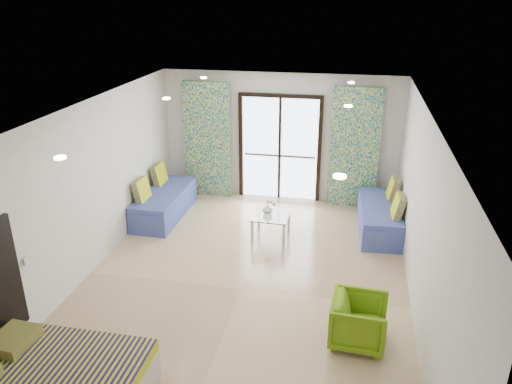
% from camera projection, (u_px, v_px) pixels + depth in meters
% --- Properties ---
extents(floor, '(5.00, 7.50, 0.01)m').
position_uv_depth(floor, '(242.00, 289.00, 7.61)').
color(floor, tan).
rests_on(floor, ground).
extents(ceiling, '(5.00, 7.50, 0.01)m').
position_uv_depth(ceiling, '(239.00, 115.00, 6.59)').
color(ceiling, silver).
rests_on(ceiling, ground).
extents(wall_back, '(5.00, 0.01, 2.70)m').
position_uv_depth(wall_back, '(280.00, 137.00, 10.51)').
color(wall_back, silver).
rests_on(wall_back, ground).
extents(wall_left, '(0.01, 7.50, 2.70)m').
position_uv_depth(wall_left, '(80.00, 195.00, 7.56)').
color(wall_left, silver).
rests_on(wall_left, ground).
extents(wall_right, '(0.01, 7.50, 2.70)m').
position_uv_depth(wall_right, '(423.00, 223.00, 6.65)').
color(wall_right, silver).
rests_on(wall_right, ground).
extents(balcony_door, '(1.76, 0.08, 2.28)m').
position_uv_depth(balcony_door, '(280.00, 142.00, 10.52)').
color(balcony_door, black).
rests_on(balcony_door, floor).
extents(balcony_rail, '(1.52, 0.03, 0.04)m').
position_uv_depth(balcony_rail, '(280.00, 156.00, 10.64)').
color(balcony_rail, '#595451').
rests_on(balcony_rail, balcony_door).
extents(curtain_left, '(1.00, 0.10, 2.50)m').
position_uv_depth(curtain_left, '(207.00, 140.00, 10.66)').
color(curtain_left, white).
rests_on(curtain_left, floor).
extents(curtain_right, '(1.00, 0.10, 2.50)m').
position_uv_depth(curtain_right, '(354.00, 149.00, 10.11)').
color(curtain_right, white).
rests_on(curtain_right, floor).
extents(downlight_a, '(0.12, 0.12, 0.02)m').
position_uv_depth(downlight_a, '(60.00, 158.00, 5.04)').
color(downlight_a, '#FFE0B2').
rests_on(downlight_a, ceiling).
extents(downlight_b, '(0.12, 0.12, 0.02)m').
position_uv_depth(downlight_b, '(340.00, 176.00, 4.54)').
color(downlight_b, '#FFE0B2').
rests_on(downlight_b, ceiling).
extents(downlight_c, '(0.12, 0.12, 0.02)m').
position_uv_depth(downlight_c, '(166.00, 98.00, 7.77)').
color(downlight_c, '#FFE0B2').
rests_on(downlight_c, ceiling).
extents(downlight_d, '(0.12, 0.12, 0.02)m').
position_uv_depth(downlight_d, '(348.00, 106.00, 7.26)').
color(downlight_d, '#FFE0B2').
rests_on(downlight_d, ceiling).
extents(downlight_e, '(0.12, 0.12, 0.02)m').
position_uv_depth(downlight_e, '(204.00, 78.00, 9.58)').
color(downlight_e, '#FFE0B2').
rests_on(downlight_e, ceiling).
extents(downlight_f, '(0.12, 0.12, 0.02)m').
position_uv_depth(downlight_f, '(351.00, 83.00, 9.08)').
color(downlight_f, '#FFE0B2').
rests_on(downlight_f, ceiling).
extents(switch_plate, '(0.02, 0.10, 0.10)m').
position_uv_depth(switch_plate, '(26.00, 260.00, 6.35)').
color(switch_plate, silver).
rests_on(switch_plate, wall_left).
extents(daybed_left, '(0.75, 1.90, 0.93)m').
position_uv_depth(daybed_left, '(164.00, 202.00, 9.98)').
color(daybed_left, '#404E9A').
rests_on(daybed_left, floor).
extents(daybed_right, '(0.81, 1.89, 0.91)m').
position_uv_depth(daybed_right, '(380.00, 216.00, 9.37)').
color(daybed_right, '#404E9A').
rests_on(daybed_right, floor).
extents(coffee_table, '(0.68, 0.68, 0.76)m').
position_uv_depth(coffee_table, '(271.00, 217.00, 9.09)').
color(coffee_table, silver).
rests_on(coffee_table, floor).
extents(vase, '(0.22, 0.23, 0.19)m').
position_uv_depth(vase, '(268.00, 209.00, 9.09)').
color(vase, white).
rests_on(vase, coffee_table).
extents(armchair, '(0.69, 0.73, 0.71)m').
position_uv_depth(armchair, '(359.00, 319.00, 6.35)').
color(armchair, '#689913').
rests_on(armchair, floor).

